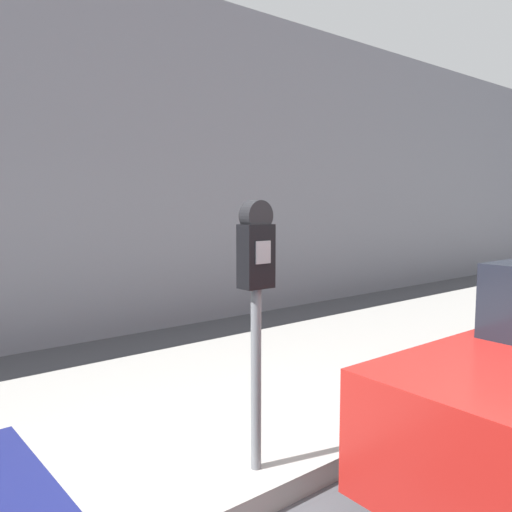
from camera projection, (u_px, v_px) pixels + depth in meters
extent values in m
cube|color=#9E9B96|center=(169.00, 414.00, 3.95)|extent=(24.00, 2.80, 0.15)
cube|color=gray|center=(48.00, 155.00, 5.96)|extent=(24.00, 0.30, 4.63)
cylinder|color=slate|center=(256.00, 380.00, 2.95)|extent=(0.06, 0.06, 1.10)
cube|color=black|center=(256.00, 256.00, 2.87)|extent=(0.19, 0.12, 0.37)
cube|color=gray|center=(263.00, 252.00, 2.82)|extent=(0.11, 0.01, 0.13)
cylinder|color=black|center=(256.00, 216.00, 2.85)|extent=(0.18, 0.10, 0.18)
cylinder|color=black|center=(444.00, 440.00, 2.98)|extent=(0.65, 0.22, 0.65)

